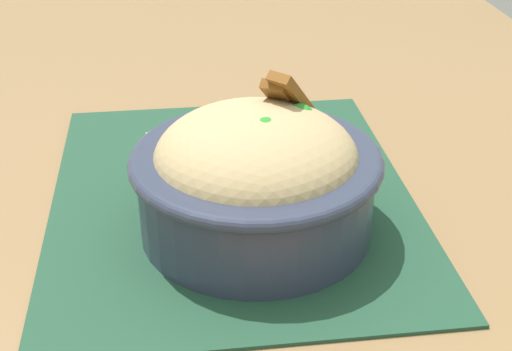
# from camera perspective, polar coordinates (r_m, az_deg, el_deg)

# --- Properties ---
(table) EXTENTS (1.38, 0.99, 0.71)m
(table) POSITION_cam_1_polar(r_m,az_deg,el_deg) (0.69, -4.46, -4.68)
(table) COLOR olive
(table) RESTS_ON ground_plane
(placemat) EXTENTS (0.39, 0.32, 0.00)m
(placemat) POSITION_cam_1_polar(r_m,az_deg,el_deg) (0.64, -1.91, -1.64)
(placemat) COLOR #1E422D
(placemat) RESTS_ON table
(bowl) EXTENTS (0.20, 0.20, 0.13)m
(bowl) POSITION_cam_1_polar(r_m,az_deg,el_deg) (0.56, 0.03, 0.08)
(bowl) COLOR #2D3347
(bowl) RESTS_ON placemat
(fork) EXTENTS (0.03, 0.14, 0.00)m
(fork) POSITION_cam_1_polar(r_m,az_deg,el_deg) (0.73, -4.10, 2.93)
(fork) COLOR silver
(fork) RESTS_ON placemat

